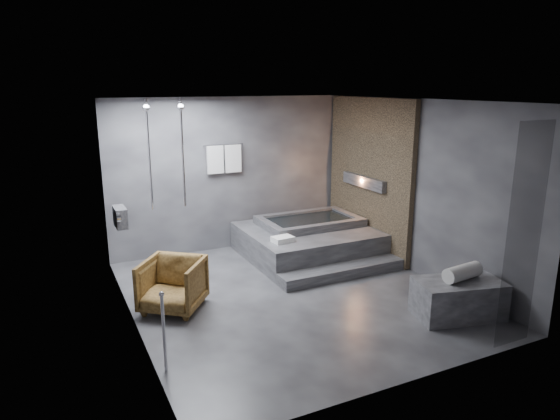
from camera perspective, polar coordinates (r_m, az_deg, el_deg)
room at (r=7.34m, az=3.37°, el=4.09°), size 5.00×5.04×2.82m
tub_deck at (r=9.03m, az=3.14°, el=-3.64°), size 2.20×2.00×0.50m
tub_step at (r=8.14m, az=7.17°, el=-6.99°), size 2.20×0.36×0.18m
concrete_bench at (r=7.13m, az=19.70°, el=-9.51°), size 1.24×0.88×0.50m
driftwood_chair at (r=7.03m, az=-12.18°, el=-8.35°), size 1.09×1.10×0.72m
rolled_towel at (r=7.05m, az=20.13°, el=-6.72°), size 0.59×0.27×0.21m
deck_towel at (r=8.19m, az=0.32°, el=-3.36°), size 0.36×0.28×0.09m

